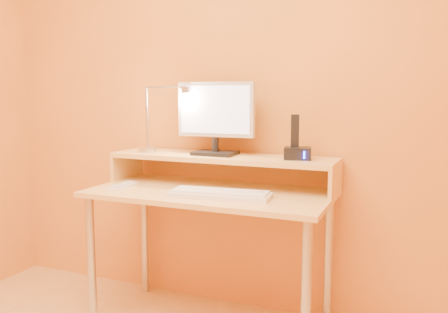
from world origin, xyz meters
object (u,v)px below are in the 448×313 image
at_px(lamp_base, 148,150).
at_px(remote_control, 123,186).
at_px(monitor_panel, 216,109).
at_px(phone_dock, 298,153).
at_px(mouse, 261,196).
at_px(keyboard, 220,195).

relative_size(lamp_base, remote_control, 0.51).
height_order(monitor_panel, lamp_base, monitor_panel).
bearing_deg(lamp_base, remote_control, -90.31).
xyz_separation_m(phone_dock, remote_control, (-0.84, -0.27, -0.18)).
relative_size(monitor_panel, mouse, 3.88).
bearing_deg(mouse, phone_dock, 51.65).
height_order(mouse, remote_control, mouse).
distance_m(lamp_base, phone_dock, 0.84).
height_order(phone_dock, mouse, phone_dock).
xyz_separation_m(monitor_panel, mouse, (0.34, -0.26, -0.38)).
bearing_deg(mouse, monitor_panel, 127.34).
height_order(monitor_panel, phone_dock, monitor_panel).
relative_size(lamp_base, mouse, 0.93).
xyz_separation_m(phone_dock, keyboard, (-0.30, -0.27, -0.18)).
bearing_deg(phone_dock, lamp_base, 169.16).
bearing_deg(remote_control, keyboard, -0.07).
bearing_deg(keyboard, monitor_panel, 111.02).
bearing_deg(monitor_panel, remote_control, -146.63).
relative_size(phone_dock, keyboard, 0.27).
xyz_separation_m(monitor_panel, lamp_base, (-0.40, -0.04, -0.23)).
bearing_deg(mouse, remote_control, 166.53).
bearing_deg(phone_dock, keyboard, -150.66).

